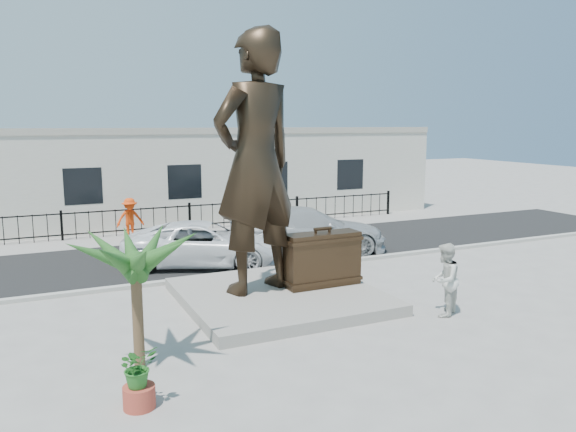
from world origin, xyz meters
name	(u,v)px	position (x,y,z in m)	size (l,w,h in m)	color
ground	(320,315)	(0.00, 0.00, 0.00)	(100.00, 100.00, 0.00)	#9E9991
street	(223,252)	(0.00, 8.00, 0.01)	(40.00, 7.00, 0.01)	black
curb	(256,272)	(0.00, 4.50, 0.06)	(40.00, 0.25, 0.12)	#A5A399
far_sidewalk	(195,233)	(0.00, 12.00, 0.01)	(40.00, 2.50, 0.02)	#9E9991
plinth	(279,296)	(-0.50, 1.50, 0.15)	(5.20, 5.20, 0.30)	gray
fence	(190,218)	(0.00, 12.80, 0.60)	(22.00, 0.10, 1.20)	black
building	(168,176)	(0.00, 17.00, 2.20)	(28.00, 7.00, 4.40)	silver
statue	(255,163)	(-1.05, 1.84, 3.84)	(2.58, 1.70, 7.08)	black
suitcase	(322,259)	(0.84, 1.47, 1.07)	(2.18, 0.69, 1.54)	#342416
tourist	(445,280)	(2.87, -1.34, 0.95)	(0.92, 0.72, 1.90)	silver
car_white	(205,244)	(-1.23, 6.26, 0.77)	(2.53, 5.48, 1.52)	white
car_silver	(307,230)	(2.83, 6.42, 0.89)	(2.45, 6.03, 1.75)	#ACAFB0
worker	(130,219)	(-2.84, 11.82, 0.90)	(1.14, 0.66, 1.77)	#F0400C
palm_tree	(140,366)	(-4.82, -1.20, 0.00)	(1.80, 1.80, 3.20)	#214D1C
planter	(139,397)	(-5.13, -2.91, 0.20)	(0.56, 0.56, 0.40)	#A53B2B
shrub	(138,366)	(-5.13, -2.91, 0.76)	(0.66, 0.57, 0.73)	#236520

